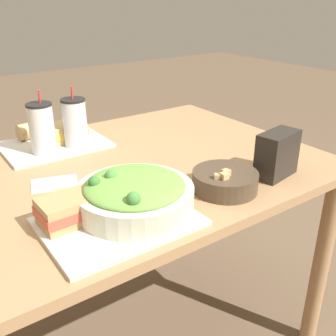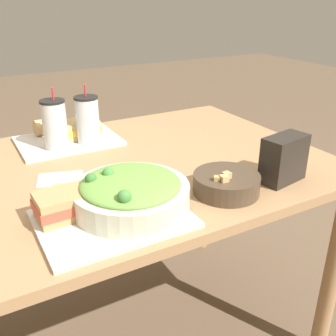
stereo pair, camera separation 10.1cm
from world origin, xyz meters
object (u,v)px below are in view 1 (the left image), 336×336
object	(u,v)px
sandwich_near	(69,210)
drink_cup_red	(74,124)
napkin_folded	(55,184)
soup_bowl	(225,180)
chip_bag	(277,154)
baguette_near	(83,198)
drink_cup_dark	(42,130)
baguette_far	(33,130)
salad_bowl	(135,194)
sandwich_far	(66,132)

from	to	relation	value
sandwich_near	drink_cup_red	bearing A→B (deg)	63.21
napkin_folded	sandwich_near	bearing A→B (deg)	-101.57
soup_bowl	napkin_folded	bearing A→B (deg)	140.68
sandwich_near	chip_bag	bearing A→B (deg)	-10.57
baguette_near	drink_cup_dark	xyz separation A→B (m)	(0.05, 0.43, 0.05)
baguette_far	drink_cup_dark	world-z (taller)	drink_cup_dark
salad_bowl	baguette_near	world-z (taller)	salad_bowl
salad_bowl	napkin_folded	size ratio (longest dim) A/B	1.93
chip_bag	napkin_folded	bearing A→B (deg)	139.90
drink_cup_dark	salad_bowl	bearing A→B (deg)	-84.12
baguette_far	sandwich_far	bearing A→B (deg)	-141.30
baguette_near	napkin_folded	bearing A→B (deg)	20.45
sandwich_near	sandwich_far	size ratio (longest dim) A/B	1.06
sandwich_far	baguette_far	xyz separation A→B (m)	(-0.09, 0.10, -0.00)
drink_cup_red	chip_bag	size ratio (longest dim) A/B	1.41
chip_bag	napkin_folded	size ratio (longest dim) A/B	0.98
baguette_near	soup_bowl	bearing A→B (deg)	-87.40
drink_cup_dark	chip_bag	bearing A→B (deg)	-47.51
sandwich_far	napkin_folded	xyz separation A→B (m)	(-0.16, -0.30, -0.04)
soup_bowl	baguette_near	size ratio (longest dim) A/B	1.29
sandwich_near	baguette_far	world-z (taller)	sandwich_near
salad_bowl	soup_bowl	bearing A→B (deg)	-7.10
baguette_far	drink_cup_dark	distance (m)	0.17
drink_cup_dark	chip_bag	xyz separation A→B (m)	(0.52, -0.57, -0.02)
chip_bag	baguette_near	bearing A→B (deg)	156.89
chip_bag	napkin_folded	xyz separation A→B (m)	(-0.57, 0.33, -0.07)
sandwich_far	napkin_folded	size ratio (longest dim) A/B	0.89
sandwich_near	drink_cup_red	size ratio (longest dim) A/B	0.68
baguette_far	baguette_near	bearing A→B (deg)	168.21
drink_cup_red	baguette_far	bearing A→B (deg)	120.51
soup_bowl	baguette_near	xyz separation A→B (m)	(-0.38, 0.11, 0.01)
salad_bowl	baguette_far	xyz separation A→B (m)	(-0.04, 0.68, -0.01)
baguette_far	napkin_folded	bearing A→B (deg)	164.48
soup_bowl	sandwich_near	world-z (taller)	sandwich_near
drink_cup_dark	drink_cup_red	bearing A→B (deg)	0.00
sandwich_far	drink_cup_red	distance (m)	0.08
soup_bowl	chip_bag	world-z (taller)	chip_bag
sandwich_far	baguette_far	world-z (taller)	sandwich_far
salad_bowl	chip_bag	distance (m)	0.47
sandwich_near	salad_bowl	bearing A→B (deg)	-16.31
sandwich_near	baguette_far	size ratio (longest dim) A/B	1.29
drink_cup_red	sandwich_near	bearing A→B (deg)	-114.62
drink_cup_red	baguette_near	bearing A→B (deg)	-110.71
drink_cup_red	soup_bowl	bearing A→B (deg)	-68.65
napkin_folded	sandwich_far	bearing A→B (deg)	61.69
drink_cup_dark	napkin_folded	world-z (taller)	drink_cup_dark
salad_bowl	sandwich_far	world-z (taller)	salad_bowl
salad_bowl	baguette_far	distance (m)	0.68
napkin_folded	drink_cup_red	bearing A→B (deg)	54.36
drink_cup_dark	drink_cup_red	distance (m)	0.11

